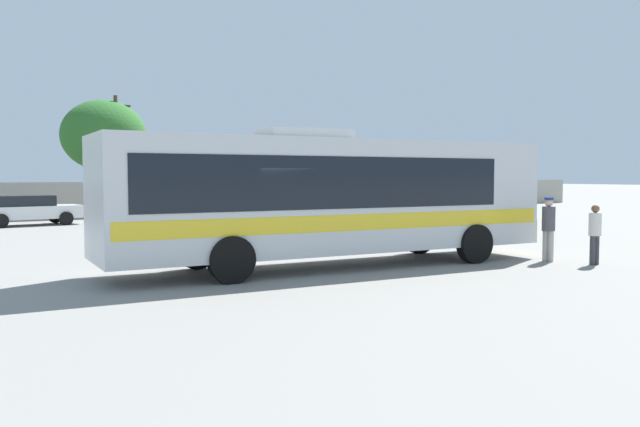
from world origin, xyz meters
name	(u,v)px	position (x,y,z in m)	size (l,w,h in m)	color
ground_plane	(157,238)	(0.00, 10.00, 0.00)	(300.00, 300.00, 0.00)	gray
perimeter_wall	(83,200)	(0.00, 22.60, 1.00)	(80.00, 0.30, 2.00)	#9E998C
coach_bus_silver_yellow	(329,194)	(1.26, -0.02, 1.86)	(11.96, 3.30, 3.47)	silver
attendant_by_bus_door	(548,225)	(6.88, -2.32, 1.00)	(0.39, 0.39, 1.75)	#B7B2A8
passenger_waiting_on_apron	(595,231)	(7.37, -3.40, 0.89)	(0.34, 0.34, 1.58)	#38383D
parked_car_third_white	(28,209)	(-3.23, 19.04, 0.76)	(4.71, 2.32, 1.41)	silver
parked_car_rightmost_red	(179,205)	(4.19, 19.15, 0.78)	(4.49, 2.10, 1.47)	red
utility_pole_near	(116,152)	(2.87, 26.46, 3.79)	(1.80, 0.24, 7.22)	#4C3823
roadside_tree_midright	(104,135)	(2.32, 27.27, 4.82)	(5.14, 5.14, 7.01)	brown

